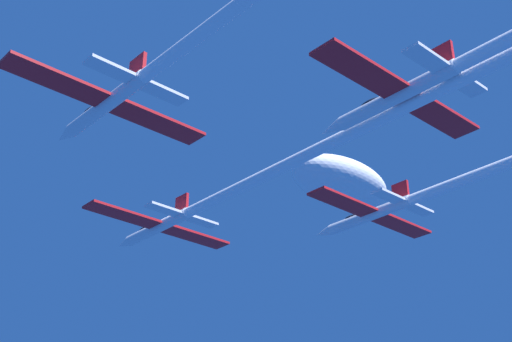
# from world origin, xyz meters

# --- Properties ---
(jet_lead) EXTENTS (18.88, 58.27, 3.13)m
(jet_lead) POSITION_xyz_m (0.47, -16.17, -0.29)
(jet_lead) COLOR white
(jet_left_wing) EXTENTS (18.88, 55.79, 3.13)m
(jet_left_wing) POSITION_xyz_m (-17.18, -32.58, 0.85)
(jet_left_wing) COLOR white
(jet_right_wing) EXTENTS (18.88, 57.83, 3.13)m
(jet_right_wing) POSITION_xyz_m (17.30, -33.67, 0.42)
(jet_right_wing) COLOR white
(cloud_wispy) EXTENTS (26.57, 14.61, 9.30)m
(cloud_wispy) POSITION_xyz_m (66.18, 27.83, 36.78)
(cloud_wispy) COLOR white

